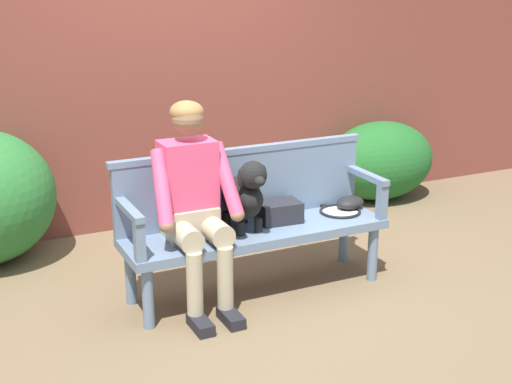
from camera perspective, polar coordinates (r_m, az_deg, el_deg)
The scene contains 12 objects.
ground_plane at distance 4.87m, azimuth 0.00°, elevation -7.87°, with size 40.00×40.00×0.00m, color brown.
brick_garden_fence at distance 6.06m, azimuth -7.19°, elevation 9.27°, with size 8.00×0.30×2.47m, color brown.
hedge_bush_mid_right at distance 6.77m, azimuth 9.86°, elevation 2.47°, with size 1.07×0.75×0.73m, color #1E5B23.
garden_bench at distance 4.72m, azimuth 0.00°, elevation -3.58°, with size 1.77×0.49×0.45m.
bench_backrest at distance 4.80m, azimuth -1.11°, elevation 0.74°, with size 1.81×0.06×0.50m.
bench_armrest_left_end at distance 4.27m, azimuth -9.78°, elevation -2.42°, with size 0.06×0.49×0.28m.
bench_armrest_right_end at distance 4.98m, azimuth 9.26°, elevation 0.46°, with size 0.06×0.49×0.28m.
person_seated at distance 4.44m, azimuth -5.03°, elevation -0.49°, with size 0.56×0.64×1.32m.
dog_on_bench at distance 4.58m, azimuth -0.89°, elevation -0.20°, with size 0.24×0.50×0.50m.
tennis_racket at distance 5.05m, azimuth 6.48°, elevation -1.46°, with size 0.36×0.58×0.03m.
baseball_glove at distance 5.11m, azimuth 7.51°, elevation -0.84°, with size 0.22×0.17×0.09m, color black.
sports_bag at distance 4.80m, azimuth 1.85°, elevation -1.58°, with size 0.28×0.20×0.14m, color #232328.
Camera 1 is at (-1.92, -3.97, 2.08)m, focal length 50.20 mm.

